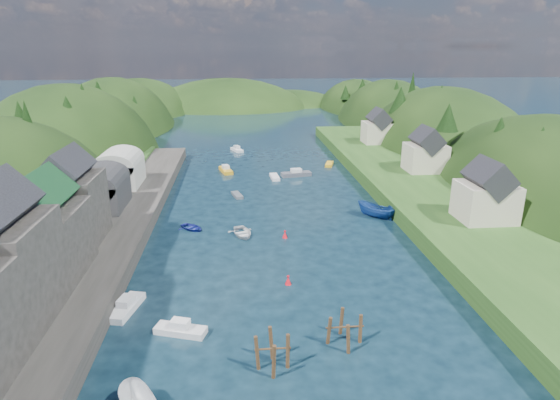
{
  "coord_description": "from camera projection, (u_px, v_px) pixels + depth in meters",
  "views": [
    {
      "loc": [
        -5.67,
        -34.37,
        24.61
      ],
      "look_at": [
        0.0,
        28.0,
        4.0
      ],
      "focal_mm": 30.0,
      "sensor_mm": 36.0,
      "label": 1
    }
  ],
  "objects": [
    {
      "name": "hillside_right",
      "position": [
        441.0,
        180.0,
        117.83
      ],
      "size": [
        36.0,
        245.56,
        48.0
      ],
      "color": "black",
      "rests_on": "ground"
    },
    {
      "name": "piling_cluster_far",
      "position": [
        345.0,
        332.0,
        40.48
      ],
      "size": [
        3.33,
        3.09,
        3.25
      ],
      "color": "#382314",
      "rests_on": "ground"
    },
    {
      "name": "quayside_buildings",
      "position": [
        16.0,
        250.0,
        42.29
      ],
      "size": [
        8.0,
        35.84,
        12.9
      ],
      "color": "#2D2B28",
      "rests_on": "quay_left"
    },
    {
      "name": "channel_buoy_near",
      "position": [
        288.0,
        280.0,
        50.69
      ],
      "size": [
        0.7,
        0.7,
        1.1
      ],
      "color": "red",
      "rests_on": "ground"
    },
    {
      "name": "boat_sheds",
      "position": [
        110.0,
        175.0,
        73.71
      ],
      "size": [
        7.0,
        21.0,
        7.5
      ],
      "color": "#2D2D30",
      "rests_on": "quay_left"
    },
    {
      "name": "far_hills",
      "position": [
        253.0,
        130.0,
        208.78
      ],
      "size": [
        103.0,
        68.0,
        44.0
      ],
      "color": "black",
      "rests_on": "ground"
    },
    {
      "name": "channel_buoy_far",
      "position": [
        285.0,
        234.0,
        63.05
      ],
      "size": [
        0.7,
        0.7,
        1.1
      ],
      "color": "red",
      "rests_on": "ground"
    },
    {
      "name": "piling_cluster_near",
      "position": [
        273.0,
        355.0,
        37.2
      ],
      "size": [
        2.91,
        2.75,
        3.66
      ],
      "color": "#382314",
      "rests_on": "ground"
    },
    {
      "name": "hillside_left",
      "position": [
        72.0,
        192.0,
        110.29
      ],
      "size": [
        44.0,
        245.56,
        52.0
      ],
      "color": "black",
      "rests_on": "ground"
    },
    {
      "name": "terrace_right",
      "position": [
        418.0,
        190.0,
        80.31
      ],
      "size": [
        16.0,
        120.0,
        2.4
      ],
      "primitive_type": "cube",
      "color": "#234719",
      "rests_on": "ground"
    },
    {
      "name": "quay_left",
      "position": [
        91.0,
        249.0,
        57.24
      ],
      "size": [
        12.0,
        110.0,
        2.0
      ],
      "primitive_type": "cube",
      "color": "#2D2B28",
      "rests_on": "ground"
    },
    {
      "name": "terrace_left_grass",
      "position": [
        31.0,
        249.0,
        56.56
      ],
      "size": [
        12.0,
        110.0,
        2.5
      ],
      "primitive_type": "cube",
      "color": "#234719",
      "rests_on": "ground"
    },
    {
      "name": "moored_boats",
      "position": [
        263.0,
        228.0,
        64.91
      ],
      "size": [
        36.14,
        93.39,
        2.35
      ],
      "color": "#52575D",
      "rests_on": "ground"
    },
    {
      "name": "right_bank_cottages",
      "position": [
        420.0,
        152.0,
        87.0
      ],
      "size": [
        9.0,
        59.24,
        8.41
      ],
      "color": "beige",
      "rests_on": "terrace_right"
    },
    {
      "name": "hill_trees",
      "position": [
        264.0,
        113.0,
        99.1
      ],
      "size": [
        90.81,
        148.87,
        12.87
      ],
      "color": "black",
      "rests_on": "ground"
    },
    {
      "name": "ground",
      "position": [
        269.0,
        184.0,
        88.0
      ],
      "size": [
        600.0,
        600.0,
        0.0
      ],
      "primitive_type": "plane",
      "color": "black",
      "rests_on": "ground"
    }
  ]
}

